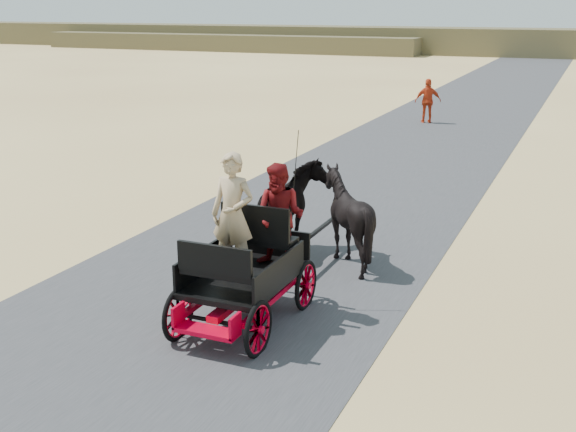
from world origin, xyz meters
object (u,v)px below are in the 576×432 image
at_px(carriage, 245,299).
at_px(horse_left, 290,211).
at_px(horse_right, 347,218).
at_px(pedestrian, 428,101).

distance_m(carriage, horse_left, 3.09).
distance_m(horse_right, pedestrian, 16.70).
distance_m(carriage, pedestrian, 19.63).
distance_m(horse_left, pedestrian, 16.59).
relative_size(horse_right, pedestrian, 0.98).
height_order(horse_right, pedestrian, pedestrian).
bearing_deg(carriage, horse_right, 79.61).
xyz_separation_m(horse_left, horse_right, (1.10, 0.00, 0.00)).
xyz_separation_m(horse_right, pedestrian, (-2.26, 16.55, 0.01)).
relative_size(horse_left, horse_right, 1.18).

